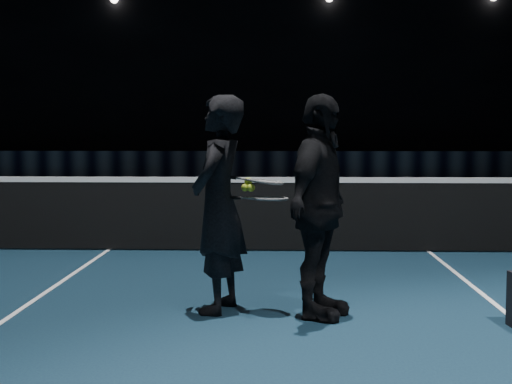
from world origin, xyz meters
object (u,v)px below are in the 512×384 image
racket_lower (271,198)px  racket_upper (266,182)px  player_b (319,207)px  tennis_balls (248,186)px  player_a (219,204)px

racket_lower → racket_upper: size_ratio=1.00×
player_b → tennis_balls: 0.62m
racket_upper → player_a: bearing=-178.3°
racket_lower → tennis_balls: 0.22m
player_b → racket_lower: 0.40m
player_b → racket_lower: bearing=99.7°
player_a → player_b: size_ratio=1.00×
player_b → racket_upper: (-0.43, 0.13, 0.19)m
player_a → racket_upper: size_ratio=2.68×
racket_upper → player_b: bearing=-9.1°
player_a → racket_lower: player_a is taller
player_a → racket_lower: (0.44, -0.09, 0.06)m
player_a → player_b: 0.85m
player_b → tennis_balls: size_ratio=15.19×
racket_upper → tennis_balls: racket_upper is taller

